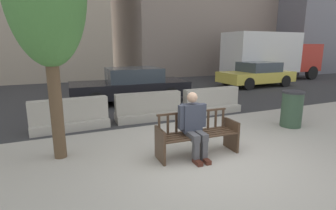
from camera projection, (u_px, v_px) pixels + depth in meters
ground_plane at (212, 160)px, 5.18m from camera, size 200.00×200.00×0.00m
street_asphalt at (115, 92)px, 12.94m from camera, size 120.00×12.00×0.01m
street_bench at (197, 136)px, 5.37m from camera, size 1.71×0.59×0.88m
seated_person at (194, 124)px, 5.21m from camera, size 0.58×0.73×1.31m
jersey_barrier_centre at (149, 109)px, 7.96m from camera, size 2.03×0.77×0.84m
jersey_barrier_left at (70, 117)px, 7.03m from camera, size 2.03×0.76×0.84m
jersey_barrier_right at (211, 103)px, 8.80m from camera, size 2.01×0.72×0.84m
car_taxi_near at (257, 74)px, 14.69m from camera, size 4.19×2.06×1.34m
car_sedan_mid at (131, 85)px, 10.51m from camera, size 4.68×2.17×1.36m
delivery_truck at (270, 54)px, 17.19m from camera, size 6.81×2.35×3.05m
trash_bin at (292, 109)px, 7.26m from camera, size 0.59×0.59×1.00m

